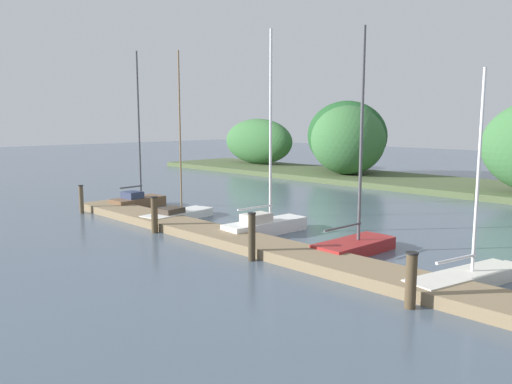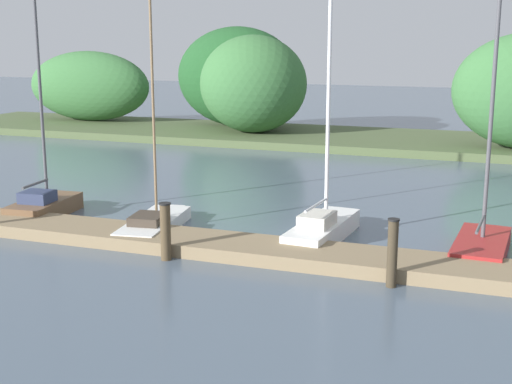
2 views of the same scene
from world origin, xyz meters
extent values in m
cube|color=#847051|center=(0.00, 14.39, 0.17)|extent=(25.43, 1.80, 0.35)
cube|color=#4C5B38|center=(0.00, 35.08, 0.20)|extent=(60.81, 8.00, 0.40)
ellipsoid|color=#386B38|center=(-10.85, 34.49, 3.07)|extent=(5.97, 5.29, 5.34)
ellipsoid|color=#386B38|center=(-22.53, 36.23, 2.57)|extent=(8.34, 3.52, 4.34)
ellipsoid|color=#1E4C23|center=(-12.74, 36.89, 3.30)|extent=(7.44, 4.40, 5.81)
cube|color=brown|center=(-11.14, 16.00, 0.27)|extent=(1.50, 2.89, 0.54)
cube|color=brown|center=(-11.25, 17.25, 0.24)|extent=(0.75, 0.76, 0.46)
cube|color=#2D3856|center=(-11.11, 15.65, 0.71)|extent=(1.01, 0.92, 0.35)
cylinder|color=#4C4C51|center=(-11.16, 16.21, 4.34)|extent=(0.10, 0.10, 7.60)
cylinder|color=#4C4C51|center=(-11.10, 15.59, 1.15)|extent=(0.20, 1.39, 0.08)
cube|color=white|center=(-6.96, 15.56, 0.19)|extent=(1.70, 3.73, 0.38)
cube|color=white|center=(-7.20, 17.17, 0.17)|extent=(0.78, 0.98, 0.33)
cube|color=#3D3328|center=(-6.90, 15.12, 0.51)|extent=(1.04, 1.20, 0.25)
cylinder|color=#7F6647|center=(-7.00, 15.83, 4.06)|extent=(0.08, 0.08, 7.36)
cube|color=white|center=(-2.05, 16.41, 0.27)|extent=(1.36, 3.82, 0.54)
cube|color=white|center=(-1.92, 18.09, 0.24)|extent=(0.66, 0.98, 0.46)
cube|color=beige|center=(-2.09, 15.94, 0.72)|extent=(0.89, 1.18, 0.35)
cylinder|color=silver|center=(-2.03, 16.69, 4.36)|extent=(0.11, 0.11, 7.63)
cylinder|color=silver|center=(-2.09, 15.89, 1.15)|extent=(0.21, 1.78, 0.07)
cube|color=maroon|center=(2.24, 16.48, 0.22)|extent=(1.44, 3.28, 0.44)
cube|color=maroon|center=(2.32, 17.93, 0.20)|extent=(0.74, 0.84, 0.38)
cylinder|color=#4C4C51|center=(2.25, 16.73, 4.09)|extent=(0.11, 0.11, 7.31)
cylinder|color=#4C4C51|center=(2.21, 15.86, 1.03)|extent=(0.17, 1.93, 0.07)
cube|color=silver|center=(6.45, 15.78, 0.19)|extent=(1.89, 4.17, 0.39)
cube|color=silver|center=(6.87, 17.56, 0.17)|extent=(0.76, 1.11, 0.33)
cylinder|color=silver|center=(6.52, 16.08, 3.21)|extent=(0.09, 0.09, 5.64)
cylinder|color=silver|center=(6.35, 15.37, 0.84)|extent=(0.46, 1.61, 0.09)
cylinder|color=brown|center=(-11.63, 13.09, 0.69)|extent=(0.22, 0.22, 1.38)
cylinder|color=black|center=(-11.63, 13.09, 1.40)|extent=(0.25, 0.25, 0.04)
cylinder|color=#4C3D28|center=(-5.38, 13.29, 0.74)|extent=(0.27, 0.27, 1.47)
cylinder|color=black|center=(-5.38, 13.29, 1.49)|extent=(0.31, 0.31, 0.04)
cylinder|color=#3D3323|center=(0.42, 13.27, 0.79)|extent=(0.24, 0.24, 1.58)
cylinder|color=black|center=(0.42, 13.27, 1.60)|extent=(0.27, 0.27, 0.04)
cylinder|color=#4C3D28|center=(6.21, 13.14, 0.69)|extent=(0.27, 0.27, 1.38)
cylinder|color=black|center=(6.21, 13.14, 1.40)|extent=(0.31, 0.31, 0.04)
camera|label=1|loc=(12.03, 2.08, 4.63)|focal=35.15mm
camera|label=2|loc=(2.83, -2.36, 5.67)|focal=49.74mm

